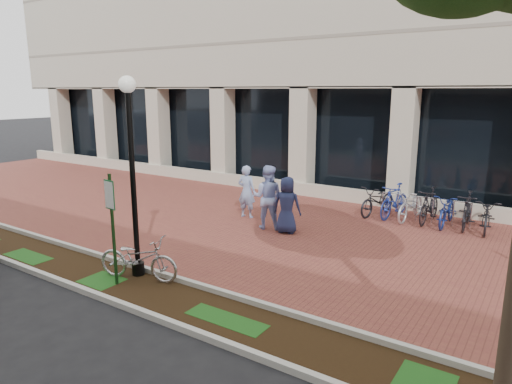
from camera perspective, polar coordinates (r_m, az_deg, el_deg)
The scene contains 12 objects.
ground at distance 13.68m, azimuth 3.39°, elevation -4.82°, with size 120.00×120.00×0.00m, color black.
brick_plaza at distance 13.68m, azimuth 3.39°, elevation -4.80°, with size 40.00×9.00×0.01m, color brown.
planting_strip at distance 9.80m, azimuth -12.67°, elevation -12.37°, with size 40.00×1.50×0.01m, color black.
curb_plaza_side at distance 10.26m, azimuth -9.62°, elevation -10.72°, with size 40.00×0.12×0.12m, color #B6B5AB.
curb_street_side at distance 9.33m, azimuth -16.09°, elevation -13.52°, with size 40.00×0.12×0.12m, color #B6B5AB.
parking_sign at distance 9.95m, azimuth -17.61°, elevation -2.82°, with size 0.34×0.07×2.43m.
lamppost at distance 10.17m, azimuth -15.23°, elevation 3.03°, with size 0.36×0.36×4.39m.
locked_bicycle at distance 10.40m, azimuth -14.49°, elevation -8.03°, with size 0.66×1.89×0.99m, color #B4B4B8.
pedestrian_left at distance 14.84m, azimuth -1.17°, elevation 0.05°, with size 0.63×0.41×1.73m, color #94ABDD.
pedestrian_mid at distance 13.65m, azimuth 1.45°, elevation -0.64°, with size 0.94×0.73×1.93m, color #95A5DE.
pedestrian_right at distance 13.24m, azimuth 3.88°, elevation -1.65°, with size 0.82×0.53×1.67m, color #1E264C.
bike_rack_cluster at distance 15.31m, azimuth 20.83°, elevation -1.71°, with size 4.26×2.01×1.12m.
Camera 1 is at (6.54, -11.30, 4.09)m, focal length 32.00 mm.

